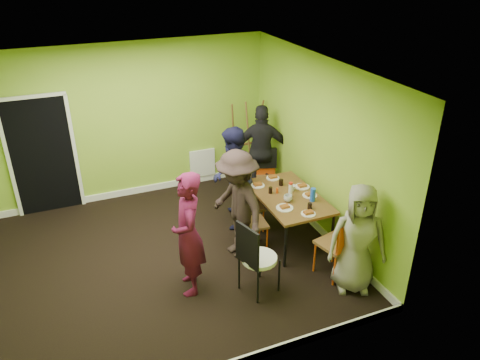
# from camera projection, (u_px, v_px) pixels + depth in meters

# --- Properties ---
(ground) EXTENTS (5.00, 5.00, 0.00)m
(ground) POSITION_uv_depth(u_px,v_px,m) (167.00, 259.00, 7.00)
(ground) COLOR black
(ground) RESTS_ON ground
(room_walls) EXTENTS (5.04, 4.54, 2.82)m
(room_walls) POSITION_uv_depth(u_px,v_px,m) (160.00, 201.00, 6.58)
(room_walls) COLOR #86B52E
(room_walls) RESTS_ON ground
(dining_table) EXTENTS (0.90, 1.50, 0.75)m
(dining_table) POSITION_uv_depth(u_px,v_px,m) (288.00, 198.00, 7.23)
(dining_table) COLOR black
(dining_table) RESTS_ON ground
(chair_left_far) EXTENTS (0.40, 0.40, 0.89)m
(chair_left_far) POSITION_uv_depth(u_px,v_px,m) (247.00, 203.00, 7.51)
(chair_left_far) COLOR #EE5616
(chair_left_far) RESTS_ON ground
(chair_left_near) EXTENTS (0.43, 0.43, 0.96)m
(chair_left_near) POSITION_uv_depth(u_px,v_px,m) (248.00, 219.00, 6.99)
(chair_left_near) COLOR #EE5616
(chair_left_near) RESTS_ON ground
(chair_back_end) EXTENTS (0.49, 0.53, 0.91)m
(chair_back_end) POSITION_uv_depth(u_px,v_px,m) (266.00, 163.00, 8.49)
(chair_back_end) COLOR #EE5616
(chair_back_end) RESTS_ON ground
(chair_front_end) EXTENTS (0.54, 0.54, 1.08)m
(chair_front_end) POSITION_uv_depth(u_px,v_px,m) (341.00, 240.00, 6.37)
(chair_front_end) COLOR #EE5616
(chair_front_end) RESTS_ON ground
(chair_bentwood) EXTENTS (0.54, 0.52, 1.09)m
(chair_bentwood) POSITION_uv_depth(u_px,v_px,m) (255.00, 255.00, 6.07)
(chair_bentwood) COLOR black
(chair_bentwood) RESTS_ON ground
(easel) EXTENTS (0.66, 0.62, 1.65)m
(easel) POSITION_uv_depth(u_px,v_px,m) (246.00, 142.00, 8.94)
(easel) COLOR brown
(easel) RESTS_ON ground
(plate_near_left) EXTENTS (0.22, 0.22, 0.01)m
(plate_near_left) POSITION_uv_depth(u_px,v_px,m) (258.00, 185.00, 7.49)
(plate_near_left) COLOR white
(plate_near_left) RESTS_ON dining_table
(plate_near_right) EXTENTS (0.26, 0.26, 0.01)m
(plate_near_right) POSITION_uv_depth(u_px,v_px,m) (285.00, 208.00, 6.86)
(plate_near_right) COLOR white
(plate_near_right) RESTS_ON dining_table
(plate_far_back) EXTENTS (0.22, 0.22, 0.01)m
(plate_far_back) POSITION_uv_depth(u_px,v_px,m) (273.00, 178.00, 7.72)
(plate_far_back) COLOR white
(plate_far_back) RESTS_ON dining_table
(plate_far_front) EXTENTS (0.21, 0.21, 0.01)m
(plate_far_front) POSITION_uv_depth(u_px,v_px,m) (308.00, 214.00, 6.71)
(plate_far_front) COLOR white
(plate_far_front) RESTS_ON dining_table
(plate_wall_back) EXTENTS (0.24, 0.24, 0.01)m
(plate_wall_back) POSITION_uv_depth(u_px,v_px,m) (302.00, 187.00, 7.45)
(plate_wall_back) COLOR white
(plate_wall_back) RESTS_ON dining_table
(plate_wall_front) EXTENTS (0.23, 0.23, 0.01)m
(plate_wall_front) POSITION_uv_depth(u_px,v_px,m) (310.00, 195.00, 7.19)
(plate_wall_front) COLOR white
(plate_wall_front) RESTS_ON dining_table
(thermos) EXTENTS (0.06, 0.06, 0.22)m
(thermos) POSITION_uv_depth(u_px,v_px,m) (290.00, 191.00, 7.11)
(thermos) COLOR white
(thermos) RESTS_ON dining_table
(blue_bottle) EXTENTS (0.08, 0.08, 0.21)m
(blue_bottle) POSITION_uv_depth(u_px,v_px,m) (313.00, 195.00, 7.00)
(blue_bottle) COLOR blue
(blue_bottle) RESTS_ON dining_table
(orange_bottle) EXTENTS (0.04, 0.04, 0.09)m
(orange_bottle) POSITION_uv_depth(u_px,v_px,m) (277.00, 190.00, 7.26)
(orange_bottle) COLOR #EE5616
(orange_bottle) RESTS_ON dining_table
(glass_mid) EXTENTS (0.06, 0.06, 0.10)m
(glass_mid) POSITION_uv_depth(u_px,v_px,m) (270.00, 190.00, 7.25)
(glass_mid) COLOR black
(glass_mid) RESTS_ON dining_table
(glass_back) EXTENTS (0.07, 0.07, 0.10)m
(glass_back) POSITION_uv_depth(u_px,v_px,m) (281.00, 182.00, 7.49)
(glass_back) COLOR black
(glass_back) RESTS_ON dining_table
(glass_front) EXTENTS (0.07, 0.07, 0.09)m
(glass_front) POSITION_uv_depth(u_px,v_px,m) (310.00, 206.00, 6.83)
(glass_front) COLOR black
(glass_front) RESTS_ON dining_table
(cup_a) EXTENTS (0.13, 0.13, 0.10)m
(cup_a) POSITION_uv_depth(u_px,v_px,m) (288.00, 198.00, 7.02)
(cup_a) COLOR white
(cup_a) RESTS_ON dining_table
(cup_b) EXTENTS (0.11, 0.11, 0.10)m
(cup_b) POSITION_uv_depth(u_px,v_px,m) (292.00, 188.00, 7.31)
(cup_b) COLOR white
(cup_b) RESTS_ON dining_table
(person_standing) EXTENTS (0.52, 0.70, 1.74)m
(person_standing) POSITION_uv_depth(u_px,v_px,m) (188.00, 234.00, 6.03)
(person_standing) COLOR #4F0D2C
(person_standing) RESTS_ON ground
(person_left_far) EXTENTS (0.90, 1.00, 1.69)m
(person_left_far) POSITION_uv_depth(u_px,v_px,m) (233.00, 178.00, 7.51)
(person_left_far) COLOR #161638
(person_left_far) RESTS_ON ground
(person_left_near) EXTENTS (0.83, 1.19, 1.69)m
(person_left_near) POSITION_uv_depth(u_px,v_px,m) (237.00, 205.00, 6.75)
(person_left_near) COLOR black
(person_left_near) RESTS_ON ground
(person_back_end) EXTENTS (1.09, 0.78, 1.71)m
(person_back_end) POSITION_uv_depth(u_px,v_px,m) (262.00, 151.00, 8.48)
(person_back_end) COLOR black
(person_back_end) RESTS_ON ground
(person_front_end) EXTENTS (0.90, 0.77, 1.56)m
(person_front_end) POSITION_uv_depth(u_px,v_px,m) (358.00, 239.00, 6.10)
(person_front_end) COLOR gray
(person_front_end) RESTS_ON ground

